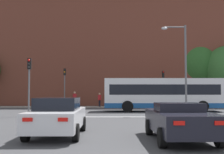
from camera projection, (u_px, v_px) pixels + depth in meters
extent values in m
cube|color=silver|center=(113.00, 117.00, 19.73)|extent=(9.33, 0.30, 0.01)
cube|color=#A09B91|center=(112.00, 107.00, 33.19)|extent=(70.37, 2.50, 0.01)
cube|color=brown|center=(86.00, 56.00, 43.07)|extent=(45.00, 13.70, 14.49)
cube|color=#5B5954|center=(86.00, 4.00, 43.51)|extent=(45.90, 14.25, 1.86)
cube|color=silver|center=(57.00, 119.00, 11.22)|extent=(1.87, 4.47, 0.71)
cube|color=black|center=(57.00, 104.00, 11.20)|extent=(1.59, 2.02, 0.48)
cylinder|color=black|center=(43.00, 124.00, 12.56)|extent=(0.23, 0.64, 0.64)
cylinder|color=black|center=(82.00, 124.00, 12.59)|extent=(0.23, 0.64, 0.64)
cylinder|color=black|center=(24.00, 133.00, 9.81)|extent=(0.23, 0.64, 0.64)
cylinder|color=black|center=(74.00, 133.00, 9.83)|extent=(0.23, 0.64, 0.64)
cube|color=red|center=(26.00, 120.00, 8.98)|extent=(0.32, 0.05, 0.12)
cube|color=red|center=(62.00, 120.00, 8.99)|extent=(0.32, 0.05, 0.12)
cube|color=black|center=(179.00, 121.00, 10.10)|extent=(1.99, 4.31, 0.72)
cube|color=black|center=(178.00, 107.00, 10.24)|extent=(1.66, 1.32, 0.31)
cylinder|color=black|center=(148.00, 127.00, 11.38)|extent=(0.23, 0.64, 0.64)
cylinder|color=black|center=(192.00, 127.00, 11.43)|extent=(0.23, 0.64, 0.64)
cylinder|color=black|center=(161.00, 138.00, 8.74)|extent=(0.23, 0.64, 0.64)
cylinder|color=black|center=(219.00, 137.00, 8.79)|extent=(0.23, 0.64, 0.64)
cube|color=red|center=(178.00, 123.00, 7.95)|extent=(0.32, 0.06, 0.12)
cube|color=red|center=(219.00, 123.00, 7.98)|extent=(0.32, 0.06, 0.12)
cube|color=silver|center=(161.00, 93.00, 25.68)|extent=(10.56, 2.59, 2.62)
cube|color=#194C8E|center=(161.00, 105.00, 25.62)|extent=(10.58, 2.61, 0.44)
cube|color=black|center=(161.00, 90.00, 25.69)|extent=(9.72, 2.62, 0.90)
cylinder|color=black|center=(193.00, 105.00, 26.87)|extent=(1.00, 0.28, 1.00)
cylinder|color=black|center=(202.00, 106.00, 24.39)|extent=(1.00, 0.28, 1.00)
cylinder|color=black|center=(125.00, 105.00, 26.84)|extent=(1.00, 0.28, 1.00)
cylinder|color=black|center=(126.00, 106.00, 24.36)|extent=(1.00, 0.28, 1.00)
cylinder|color=slate|center=(162.00, 92.00, 32.28)|extent=(0.12, 0.12, 3.41)
cube|color=black|center=(162.00, 74.00, 32.40)|extent=(0.26, 0.20, 0.80)
sphere|color=red|center=(162.00, 72.00, 32.28)|extent=(0.17, 0.17, 0.17)
sphere|color=black|center=(162.00, 74.00, 32.27)|extent=(0.17, 0.17, 0.17)
sphere|color=black|center=(162.00, 76.00, 32.25)|extent=(0.17, 0.17, 0.17)
cylinder|color=slate|center=(28.00, 93.00, 20.29)|extent=(0.12, 0.12, 3.40)
cube|color=black|center=(28.00, 64.00, 20.41)|extent=(0.26, 0.20, 0.80)
sphere|color=red|center=(28.00, 60.00, 20.29)|extent=(0.17, 0.17, 0.17)
sphere|color=black|center=(28.00, 64.00, 20.28)|extent=(0.17, 0.17, 0.17)
sphere|color=black|center=(27.00, 67.00, 20.26)|extent=(0.17, 0.17, 0.17)
cylinder|color=slate|center=(63.00, 91.00, 32.41)|extent=(0.12, 0.12, 3.69)
cube|color=black|center=(64.00, 72.00, 32.53)|extent=(0.26, 0.20, 0.80)
sphere|color=black|center=(63.00, 70.00, 32.42)|extent=(0.17, 0.17, 0.17)
sphere|color=orange|center=(63.00, 72.00, 32.40)|extent=(0.17, 0.17, 0.17)
sphere|color=black|center=(63.00, 74.00, 32.39)|extent=(0.17, 0.17, 0.17)
cylinder|color=slate|center=(185.00, 69.00, 22.57)|extent=(0.16, 0.16, 7.17)
cylinder|color=slate|center=(174.00, 27.00, 22.76)|extent=(1.69, 0.10, 0.10)
ellipsoid|color=#B2B2B7|center=(163.00, 28.00, 22.75)|extent=(0.50, 0.36, 0.22)
cylinder|color=brown|center=(74.00, 103.00, 33.03)|extent=(0.13, 0.13, 0.87)
cylinder|color=brown|center=(73.00, 103.00, 32.95)|extent=(0.13, 0.13, 0.87)
cube|color=#B21E23|center=(73.00, 97.00, 33.03)|extent=(0.46, 0.39, 0.69)
sphere|color=tan|center=(73.00, 93.00, 33.06)|extent=(0.26, 0.26, 0.26)
cylinder|color=#333851|center=(141.00, 103.00, 33.68)|extent=(0.13, 0.13, 0.81)
cylinder|color=#333851|center=(142.00, 103.00, 33.63)|extent=(0.13, 0.13, 0.81)
cube|color=#336B38|center=(141.00, 97.00, 33.70)|extent=(0.45, 0.33, 0.64)
sphere|color=tan|center=(141.00, 94.00, 33.72)|extent=(0.24, 0.24, 0.24)
cylinder|color=black|center=(99.00, 103.00, 33.81)|extent=(0.13, 0.13, 0.79)
cylinder|color=black|center=(98.00, 103.00, 33.67)|extent=(0.13, 0.13, 0.79)
cube|color=#B21E23|center=(98.00, 98.00, 33.78)|extent=(0.40, 0.46, 0.62)
sphere|color=tan|center=(98.00, 94.00, 33.80)|extent=(0.24, 0.24, 0.24)
cylinder|color=#4C3823|center=(195.00, 95.00, 38.36)|extent=(0.36, 0.36, 2.71)
ellipsoid|color=#285623|center=(194.00, 65.00, 38.58)|extent=(6.37, 6.37, 6.69)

